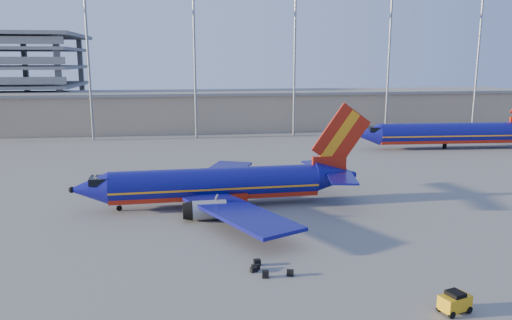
% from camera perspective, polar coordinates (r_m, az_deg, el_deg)
% --- Properties ---
extents(ground, '(220.00, 220.00, 0.00)m').
position_cam_1_polar(ground, '(56.68, -0.06, -4.36)').
color(ground, slate).
rests_on(ground, ground).
extents(terminal_building, '(122.00, 16.00, 8.50)m').
position_cam_1_polar(terminal_building, '(113.94, 0.52, 5.82)').
color(terminal_building, gray).
rests_on(terminal_building, ground).
extents(light_mast_row, '(101.60, 1.60, 28.65)m').
position_cam_1_polar(light_mast_row, '(100.82, -1.22, 12.63)').
color(light_mast_row, gray).
rests_on(light_mast_row, ground).
extents(aircraft_main, '(32.03, 30.81, 10.85)m').
position_cam_1_polar(aircraft_main, '(53.35, -3.84, -2.82)').
color(aircraft_main, navy).
rests_on(aircraft_main, ground).
extents(aircraft_second, '(35.12, 13.66, 11.89)m').
position_cam_1_polar(aircraft_second, '(94.06, 21.34, 2.88)').
color(aircraft_second, navy).
rests_on(aircraft_second, ground).
extents(baggage_tug, '(2.17, 1.66, 1.38)m').
position_cam_1_polar(baggage_tug, '(34.32, 21.77, -14.80)').
color(baggage_tug, gold).
rests_on(baggage_tug, ground).
extents(luggage_pile, '(3.11, 2.71, 0.50)m').
position_cam_1_polar(luggage_pile, '(37.69, 0.94, -12.35)').
color(luggage_pile, black).
rests_on(luggage_pile, ground).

